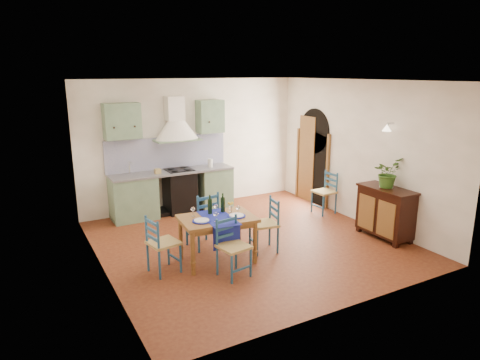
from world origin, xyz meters
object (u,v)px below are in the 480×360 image
Objects in this scene: dining_table at (218,222)px; chair_near at (233,247)px; sideboard at (385,211)px; potted_plant at (387,173)px.

chair_near is at bearing -92.86° from dining_table.
potted_plant is (0.02, 0.04, 0.69)m from sideboard.
sideboard is at bearing -10.22° from dining_table.
sideboard is 0.70m from potted_plant.
chair_near is 1.64× the size of potted_plant.
potted_plant reaches higher than sideboard.
dining_table reaches higher than sideboard.
potted_plant is at bearing 69.38° from sideboard.
sideboard reaches higher than chair_near.
dining_table is at bearing 87.14° from chair_near.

